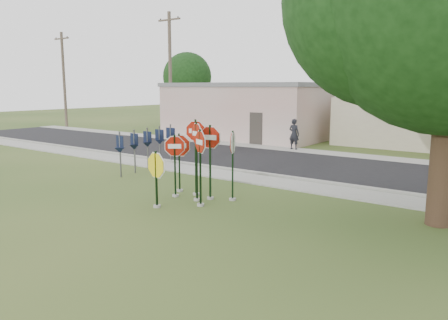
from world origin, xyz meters
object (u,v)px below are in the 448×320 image
Objects in this scene: utility_pole_near at (170,73)px; pedestrian at (294,134)px; stop_sign_left at (175,158)px; stop_sign_center at (197,151)px; stop_sign_yellow at (156,173)px.

pedestrian is (11.18, -0.81, -3.96)m from utility_pole_near.
stop_sign_left is 1.23× the size of pedestrian.
stop_sign_center is 1.42× the size of stop_sign_yellow.
stop_sign_yellow is 20.83m from utility_pole_near.
stop_sign_yellow is 1.05× the size of pedestrian.
utility_pole_near reaches higher than stop_sign_yellow.
pedestrian is at bearing -4.13° from utility_pole_near.
stop_sign_yellow is 0.21× the size of utility_pole_near.
stop_sign_left reaches higher than stop_sign_yellow.
stop_sign_left reaches higher than pedestrian.
stop_sign_yellow is 14.61m from pedestrian.
stop_sign_yellow is at bearing -109.30° from stop_sign_center.
stop_sign_left is 0.25× the size of utility_pole_near.
stop_sign_center is at bearing -44.04° from utility_pole_near.
stop_sign_yellow is at bearing -71.36° from stop_sign_left.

